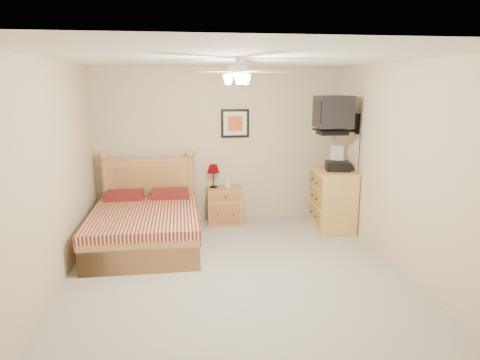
% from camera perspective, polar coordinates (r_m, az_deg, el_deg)
% --- Properties ---
extents(floor, '(4.50, 4.50, 0.00)m').
position_cam_1_polar(floor, '(5.24, -0.57, -12.60)').
color(floor, '#9A948B').
rests_on(floor, ground).
extents(ceiling, '(4.00, 4.50, 0.04)m').
position_cam_1_polar(ceiling, '(4.75, -0.64, 15.87)').
color(ceiling, white).
rests_on(ceiling, ground).
extents(wall_back, '(4.00, 0.04, 2.50)m').
position_cam_1_polar(wall_back, '(7.05, -2.86, 4.54)').
color(wall_back, '#C5B591').
rests_on(wall_back, ground).
extents(wall_front, '(4.00, 0.04, 2.50)m').
position_cam_1_polar(wall_front, '(2.70, 5.33, -8.51)').
color(wall_front, '#C5B591').
rests_on(wall_front, ground).
extents(wall_left, '(0.04, 4.50, 2.50)m').
position_cam_1_polar(wall_left, '(5.01, -23.93, 0.25)').
color(wall_left, '#C5B591').
rests_on(wall_left, ground).
extents(wall_right, '(0.04, 4.50, 2.50)m').
position_cam_1_polar(wall_right, '(5.46, 20.74, 1.43)').
color(wall_right, '#C5B591').
rests_on(wall_right, ground).
extents(bed, '(1.46, 1.91, 1.23)m').
position_cam_1_polar(bed, '(6.07, -12.67, -3.16)').
color(bed, '#AE734C').
rests_on(bed, ground).
extents(nightstand, '(0.56, 0.43, 0.60)m').
position_cam_1_polar(nightstand, '(7.01, -2.05, -3.43)').
color(nightstand, olive).
rests_on(nightstand, ground).
extents(table_lamp, '(0.21, 0.21, 0.38)m').
position_cam_1_polar(table_lamp, '(6.93, -3.58, 0.55)').
color(table_lamp, '#540206').
rests_on(table_lamp, nightstand).
extents(lotion_bottle, '(0.08, 0.08, 0.21)m').
position_cam_1_polar(lotion_bottle, '(6.88, -1.58, -0.25)').
color(lotion_bottle, silver).
rests_on(lotion_bottle, nightstand).
extents(framed_picture, '(0.46, 0.04, 0.46)m').
position_cam_1_polar(framed_picture, '(7.02, -0.66, 7.56)').
color(framed_picture, black).
rests_on(framed_picture, wall_back).
extents(dresser, '(0.61, 0.84, 0.94)m').
position_cam_1_polar(dresser, '(6.87, 12.28, -2.56)').
color(dresser, '#C4833F').
rests_on(dresser, ground).
extents(fax_machine, '(0.41, 0.43, 0.37)m').
position_cam_1_polar(fax_machine, '(6.72, 12.92, 2.79)').
color(fax_machine, black).
rests_on(fax_machine, dresser).
extents(magazine_lower, '(0.30, 0.35, 0.03)m').
position_cam_1_polar(magazine_lower, '(7.01, 11.23, 1.85)').
color(magazine_lower, '#BAB399').
rests_on(magazine_lower, dresser).
extents(magazine_upper, '(0.18, 0.25, 0.02)m').
position_cam_1_polar(magazine_upper, '(7.02, 11.18, 2.06)').
color(magazine_upper, gray).
rests_on(magazine_upper, magazine_lower).
extents(wall_tv, '(0.56, 0.46, 0.58)m').
position_cam_1_polar(wall_tv, '(6.50, 13.55, 8.51)').
color(wall_tv, black).
rests_on(wall_tv, wall_right).
extents(ceiling_fan, '(1.14, 1.14, 0.28)m').
position_cam_1_polar(ceiling_fan, '(4.55, -0.32, 14.26)').
color(ceiling_fan, silver).
rests_on(ceiling_fan, ceiling).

